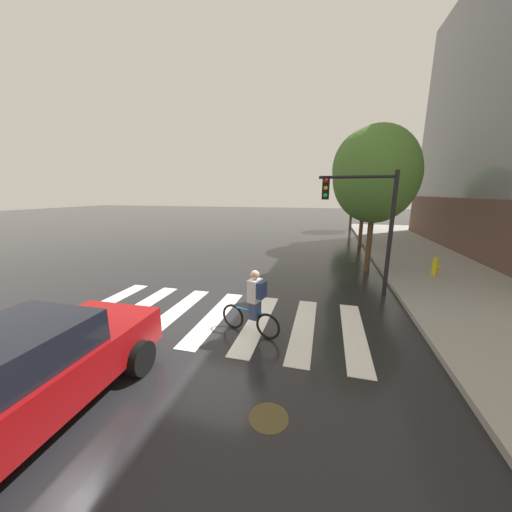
{
  "coord_description": "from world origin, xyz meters",
  "views": [
    {
      "loc": [
        2.99,
        -6.71,
        3.49
      ],
      "look_at": [
        0.66,
        2.34,
        1.31
      ],
      "focal_mm": 19.06,
      "sensor_mm": 36.0,
      "label": 1
    }
  ],
  "objects_px": {
    "street_tree_near": "(375,175)",
    "fire_hydrant": "(435,266)",
    "manhole_cover": "(269,417)",
    "street_tree_far": "(353,189)",
    "cyclist": "(254,303)",
    "traffic_light_near": "(366,212)",
    "sedan_near": "(15,379)",
    "street_tree_mid": "(366,168)"
  },
  "relations": [
    {
      "from": "fire_hydrant",
      "to": "street_tree_mid",
      "type": "distance_m",
      "value": 8.45
    },
    {
      "from": "fire_hydrant",
      "to": "street_tree_mid",
      "type": "height_order",
      "value": "street_tree_mid"
    },
    {
      "from": "manhole_cover",
      "to": "traffic_light_near",
      "type": "relative_size",
      "value": 0.15
    },
    {
      "from": "fire_hydrant",
      "to": "street_tree_far",
      "type": "height_order",
      "value": "street_tree_far"
    },
    {
      "from": "manhole_cover",
      "to": "street_tree_mid",
      "type": "bearing_deg",
      "value": 79.2
    },
    {
      "from": "sedan_near",
      "to": "cyclist",
      "type": "xyz_separation_m",
      "value": [
        2.69,
        3.55,
        0.02
      ]
    },
    {
      "from": "manhole_cover",
      "to": "street_tree_far",
      "type": "xyz_separation_m",
      "value": [
        2.96,
        23.76,
        3.85
      ]
    },
    {
      "from": "traffic_light_near",
      "to": "fire_hydrant",
      "type": "height_order",
      "value": "traffic_light_near"
    },
    {
      "from": "sedan_near",
      "to": "street_tree_mid",
      "type": "bearing_deg",
      "value": 68.51
    },
    {
      "from": "traffic_light_near",
      "to": "street_tree_near",
      "type": "relative_size",
      "value": 0.67
    },
    {
      "from": "sedan_near",
      "to": "street_tree_far",
      "type": "height_order",
      "value": "street_tree_far"
    },
    {
      "from": "cyclist",
      "to": "street_tree_far",
      "type": "height_order",
      "value": "street_tree_far"
    },
    {
      "from": "street_tree_far",
      "to": "manhole_cover",
      "type": "bearing_deg",
      "value": -97.09
    },
    {
      "from": "cyclist",
      "to": "street_tree_mid",
      "type": "xyz_separation_m",
      "value": [
        3.88,
        13.13,
        4.15
      ]
    },
    {
      "from": "sedan_near",
      "to": "cyclist",
      "type": "relative_size",
      "value": 2.74
    },
    {
      "from": "street_tree_near",
      "to": "sedan_near",
      "type": "bearing_deg",
      "value": -120.93
    },
    {
      "from": "manhole_cover",
      "to": "street_tree_near",
      "type": "relative_size",
      "value": 0.1
    },
    {
      "from": "manhole_cover",
      "to": "street_tree_near",
      "type": "distance_m",
      "value": 10.53
    },
    {
      "from": "traffic_light_near",
      "to": "street_tree_far",
      "type": "distance_m",
      "value": 17.65
    },
    {
      "from": "cyclist",
      "to": "fire_hydrant",
      "type": "relative_size",
      "value": 2.17
    },
    {
      "from": "fire_hydrant",
      "to": "street_tree_near",
      "type": "bearing_deg",
      "value": 168.39
    },
    {
      "from": "manhole_cover",
      "to": "street_tree_far",
      "type": "distance_m",
      "value": 24.25
    },
    {
      "from": "sedan_near",
      "to": "cyclist",
      "type": "bearing_deg",
      "value": 52.84
    },
    {
      "from": "street_tree_far",
      "to": "street_tree_mid",
      "type": "bearing_deg",
      "value": -89.87
    },
    {
      "from": "manhole_cover",
      "to": "street_tree_far",
      "type": "height_order",
      "value": "street_tree_far"
    },
    {
      "from": "manhole_cover",
      "to": "cyclist",
      "type": "xyz_separation_m",
      "value": [
        -0.9,
        2.47,
        0.84
      ]
    },
    {
      "from": "sedan_near",
      "to": "street_tree_mid",
      "type": "distance_m",
      "value": 18.4
    },
    {
      "from": "fire_hydrant",
      "to": "street_tree_near",
      "type": "relative_size",
      "value": 0.12
    },
    {
      "from": "cyclist",
      "to": "street_tree_mid",
      "type": "height_order",
      "value": "street_tree_mid"
    },
    {
      "from": "fire_hydrant",
      "to": "street_tree_mid",
      "type": "bearing_deg",
      "value": 107.83
    },
    {
      "from": "sedan_near",
      "to": "fire_hydrant",
      "type": "relative_size",
      "value": 5.95
    },
    {
      "from": "street_tree_mid",
      "to": "street_tree_near",
      "type": "bearing_deg",
      "value": -93.2
    },
    {
      "from": "manhole_cover",
      "to": "fire_hydrant",
      "type": "xyz_separation_m",
      "value": [
        5.17,
        8.76,
        0.53
      ]
    },
    {
      "from": "sedan_near",
      "to": "street_tree_mid",
      "type": "height_order",
      "value": "street_tree_mid"
    },
    {
      "from": "manhole_cover",
      "to": "cyclist",
      "type": "relative_size",
      "value": 0.38
    },
    {
      "from": "traffic_light_near",
      "to": "fire_hydrant",
      "type": "xyz_separation_m",
      "value": [
        3.21,
        2.6,
        -2.33
      ]
    },
    {
      "from": "street_tree_near",
      "to": "fire_hydrant",
      "type": "bearing_deg",
      "value": -11.61
    },
    {
      "from": "street_tree_near",
      "to": "street_tree_far",
      "type": "relative_size",
      "value": 1.09
    },
    {
      "from": "sedan_near",
      "to": "cyclist",
      "type": "height_order",
      "value": "cyclist"
    },
    {
      "from": "sedan_near",
      "to": "cyclist",
      "type": "distance_m",
      "value": 4.45
    },
    {
      "from": "cyclist",
      "to": "street_tree_mid",
      "type": "distance_m",
      "value": 14.3
    },
    {
      "from": "fire_hydrant",
      "to": "traffic_light_near",
      "type": "bearing_deg",
      "value": -140.98
    }
  ]
}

